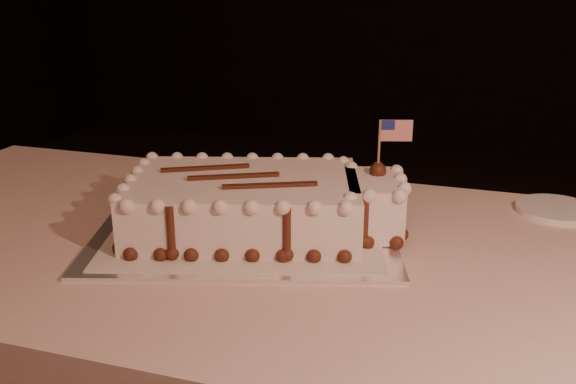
% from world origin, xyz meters
% --- Properties ---
extents(cake_board, '(0.62, 0.53, 0.01)m').
position_xyz_m(cake_board, '(-0.39, 0.63, 0.75)').
color(cake_board, white).
rests_on(cake_board, banquet_table).
extents(doily, '(0.55, 0.47, 0.00)m').
position_xyz_m(doily, '(-0.39, 0.63, 0.76)').
color(doily, silver).
rests_on(doily, cake_board).
extents(sheet_cake, '(0.52, 0.37, 0.20)m').
position_xyz_m(sheet_cake, '(-0.36, 0.63, 0.81)').
color(sheet_cake, white).
rests_on(sheet_cake, doily).
extents(side_plate, '(0.15, 0.15, 0.01)m').
position_xyz_m(side_plate, '(0.15, 0.90, 0.76)').
color(side_plate, white).
rests_on(side_plate, banquet_table).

